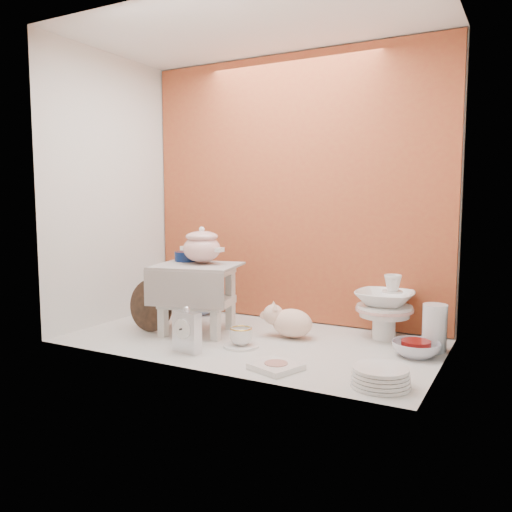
{
  "coord_description": "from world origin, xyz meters",
  "views": [
    {
      "loc": [
        1.21,
        -2.2,
        0.7
      ],
      "look_at": [
        0.02,
        0.02,
        0.42
      ],
      "focal_mm": 36.41,
      "sensor_mm": 36.0,
      "label": 1
    }
  ],
  "objects_px": {
    "floral_platter": "(186,282)",
    "blue_white_vase": "(198,294)",
    "plush_pig": "(292,323)",
    "porcelain_tower": "(384,306)",
    "mantel_clock": "(187,330)",
    "soup_tureen": "(202,245)",
    "crystal_bowl": "(416,349)",
    "dinner_plate_stack": "(380,377)",
    "gold_rim_teacup": "(241,336)",
    "step_stool": "(197,299)"
  },
  "relations": [
    {
      "from": "step_stool",
      "to": "blue_white_vase",
      "type": "distance_m",
      "value": 0.45
    },
    {
      "from": "floral_platter",
      "to": "plush_pig",
      "type": "height_order",
      "value": "floral_platter"
    },
    {
      "from": "floral_platter",
      "to": "crystal_bowl",
      "type": "relative_size",
      "value": 1.77
    },
    {
      "from": "floral_platter",
      "to": "mantel_clock",
      "type": "distance_m",
      "value": 0.91
    },
    {
      "from": "gold_rim_teacup",
      "to": "crystal_bowl",
      "type": "height_order",
      "value": "gold_rim_teacup"
    },
    {
      "from": "dinner_plate_stack",
      "to": "crystal_bowl",
      "type": "distance_m",
      "value": 0.45
    },
    {
      "from": "mantel_clock",
      "to": "blue_white_vase",
      "type": "bearing_deg",
      "value": 131.11
    },
    {
      "from": "gold_rim_teacup",
      "to": "dinner_plate_stack",
      "type": "relative_size",
      "value": 0.48
    },
    {
      "from": "dinner_plate_stack",
      "to": "porcelain_tower",
      "type": "distance_m",
      "value": 0.7
    },
    {
      "from": "blue_white_vase",
      "to": "porcelain_tower",
      "type": "distance_m",
      "value": 1.15
    },
    {
      "from": "dinner_plate_stack",
      "to": "soup_tureen",
      "type": "bearing_deg",
      "value": 160.49
    },
    {
      "from": "step_stool",
      "to": "soup_tureen",
      "type": "height_order",
      "value": "soup_tureen"
    },
    {
      "from": "dinner_plate_stack",
      "to": "porcelain_tower",
      "type": "bearing_deg",
      "value": 103.29
    },
    {
      "from": "plush_pig",
      "to": "porcelain_tower",
      "type": "bearing_deg",
      "value": 40.3
    },
    {
      "from": "blue_white_vase",
      "to": "soup_tureen",
      "type": "bearing_deg",
      "value": -52.14
    },
    {
      "from": "plush_pig",
      "to": "porcelain_tower",
      "type": "distance_m",
      "value": 0.47
    },
    {
      "from": "dinner_plate_stack",
      "to": "crystal_bowl",
      "type": "bearing_deg",
      "value": 84.49
    },
    {
      "from": "soup_tureen",
      "to": "gold_rim_teacup",
      "type": "distance_m",
      "value": 0.55
    },
    {
      "from": "blue_white_vase",
      "to": "porcelain_tower",
      "type": "relative_size",
      "value": 0.74
    },
    {
      "from": "step_stool",
      "to": "plush_pig",
      "type": "xyz_separation_m",
      "value": [
        0.48,
        0.13,
        -0.1
      ]
    },
    {
      "from": "step_stool",
      "to": "plush_pig",
      "type": "distance_m",
      "value": 0.51
    },
    {
      "from": "soup_tureen",
      "to": "blue_white_vase",
      "type": "relative_size",
      "value": 0.97
    },
    {
      "from": "blue_white_vase",
      "to": "floral_platter",
      "type": "bearing_deg",
      "value": 157.88
    },
    {
      "from": "crystal_bowl",
      "to": "mantel_clock",
      "type": "bearing_deg",
      "value": -155.39
    },
    {
      "from": "soup_tureen",
      "to": "plush_pig",
      "type": "height_order",
      "value": "soup_tureen"
    },
    {
      "from": "plush_pig",
      "to": "gold_rim_teacup",
      "type": "height_order",
      "value": "plush_pig"
    },
    {
      "from": "gold_rim_teacup",
      "to": "step_stool",
      "type": "bearing_deg",
      "value": 159.04
    },
    {
      "from": "soup_tureen",
      "to": "gold_rim_teacup",
      "type": "bearing_deg",
      "value": -26.89
    },
    {
      "from": "soup_tureen",
      "to": "blue_white_vase",
      "type": "distance_m",
      "value": 0.54
    },
    {
      "from": "floral_platter",
      "to": "dinner_plate_stack",
      "type": "xyz_separation_m",
      "value": [
        1.42,
        -0.75,
        -0.14
      ]
    },
    {
      "from": "crystal_bowl",
      "to": "porcelain_tower",
      "type": "distance_m",
      "value": 0.33
    },
    {
      "from": "soup_tureen",
      "to": "blue_white_vase",
      "type": "bearing_deg",
      "value": 127.86
    },
    {
      "from": "soup_tureen",
      "to": "floral_platter",
      "type": "relative_size",
      "value": 0.63
    },
    {
      "from": "floral_platter",
      "to": "blue_white_vase",
      "type": "height_order",
      "value": "floral_platter"
    },
    {
      "from": "porcelain_tower",
      "to": "plush_pig",
      "type": "bearing_deg",
      "value": -153.53
    },
    {
      "from": "dinner_plate_stack",
      "to": "porcelain_tower",
      "type": "height_order",
      "value": "porcelain_tower"
    },
    {
      "from": "crystal_bowl",
      "to": "soup_tureen",
      "type": "bearing_deg",
      "value": -176.1
    },
    {
      "from": "porcelain_tower",
      "to": "soup_tureen",
      "type": "bearing_deg",
      "value": -161.35
    },
    {
      "from": "mantel_clock",
      "to": "plush_pig",
      "type": "xyz_separation_m",
      "value": [
        0.32,
        0.45,
        -0.02
      ]
    },
    {
      "from": "step_stool",
      "to": "floral_platter",
      "type": "bearing_deg",
      "value": 119.21
    },
    {
      "from": "step_stool",
      "to": "blue_white_vase",
      "type": "relative_size",
      "value": 1.72
    },
    {
      "from": "gold_rim_teacup",
      "to": "porcelain_tower",
      "type": "relative_size",
      "value": 0.33
    },
    {
      "from": "plush_pig",
      "to": "floral_platter",
      "type": "bearing_deg",
      "value": 175.32
    },
    {
      "from": "step_stool",
      "to": "dinner_plate_stack",
      "type": "distance_m",
      "value": 1.11
    },
    {
      "from": "soup_tureen",
      "to": "gold_rim_teacup",
      "type": "xyz_separation_m",
      "value": [
        0.33,
        -0.17,
        -0.4
      ]
    },
    {
      "from": "floral_platter",
      "to": "blue_white_vase",
      "type": "bearing_deg",
      "value": -22.12
    },
    {
      "from": "floral_platter",
      "to": "mantel_clock",
      "type": "height_order",
      "value": "floral_platter"
    },
    {
      "from": "mantel_clock",
      "to": "step_stool",
      "type": "bearing_deg",
      "value": 126.81
    },
    {
      "from": "soup_tureen",
      "to": "mantel_clock",
      "type": "bearing_deg",
      "value": -66.77
    },
    {
      "from": "plush_pig",
      "to": "mantel_clock",
      "type": "bearing_deg",
      "value": -111.96
    }
  ]
}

